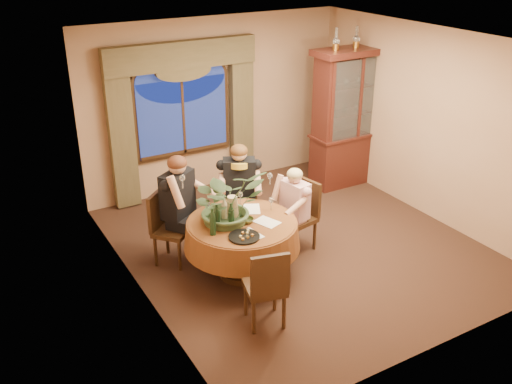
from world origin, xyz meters
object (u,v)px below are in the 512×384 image
oil_lamp_left (336,39)px  chair_front_left (265,285)px  chair_back (172,229)px  oil_lamp_right (376,35)px  china_cabinet (351,118)px  stoneware_vase (232,208)px  person_scarf (239,191)px  wine_bottle_0 (217,217)px  oil_lamp_center (357,37)px  wine_bottle_1 (213,222)px  wine_bottle_2 (231,216)px  person_back (178,208)px  centerpiece_plant (227,176)px  person_pink (295,210)px  chair_back_right (242,207)px  chair_right (297,217)px  dining_table (242,248)px  olive_bowl (247,220)px  wine_bottle_3 (224,210)px

oil_lamp_left → chair_front_left: bearing=-137.1°
chair_back → oil_lamp_right: bearing=151.6°
chair_back → china_cabinet: bearing=153.0°
stoneware_vase → person_scarf: bearing=56.2°
wine_bottle_0 → oil_lamp_right: bearing=24.5°
oil_lamp_center → chair_front_left: (-3.26, -2.66, -1.99)m
oil_lamp_left → oil_lamp_right: (0.80, 0.00, 0.00)m
wine_bottle_1 → wine_bottle_2: (0.26, 0.02, 0.00)m
stoneware_vase → wine_bottle_0: bearing=-152.4°
chair_back → chair_front_left: bearing=60.8°
person_back → oil_lamp_center: bearing=161.1°
centerpiece_plant → wine_bottle_0: centerpiece_plant is taller
person_pink → person_back: (-1.40, 0.61, 0.12)m
china_cabinet → person_back: china_cabinet is taller
wine_bottle_0 → chair_back_right: bearing=46.7°
chair_right → person_scarf: 0.89m
oil_lamp_right → person_scarf: bearing=-165.1°
dining_table → oil_lamp_center: bearing=29.2°
oil_lamp_right → chair_back: oil_lamp_right is taller
dining_table → person_pink: bearing=10.5°
oil_lamp_left → person_back: size_ratio=0.23×
oil_lamp_center → person_pink: bearing=-144.4°
person_scarf → olive_bowl: person_scarf is taller
person_back → person_scarf: (0.96, 0.11, -0.03)m
chair_right → wine_bottle_2: size_ratio=2.91×
chair_back → wine_bottle_1: wine_bottle_1 is taller
china_cabinet → oil_lamp_right: 1.38m
wine_bottle_0 → oil_lamp_left: bearing=30.1°
dining_table → centerpiece_plant: (-0.13, 0.12, 0.96)m
chair_back_right → stoneware_vase: bearing=82.5°
dining_table → oil_lamp_right: bearing=26.3°
chair_front_left → wine_bottle_3: bearing=101.3°
person_back → wine_bottle_1: bearing=60.5°
oil_lamp_right → wine_bottle_0: oil_lamp_right is taller
wine_bottle_3 → person_back: bearing=114.4°
chair_back → wine_bottle_2: size_ratio=2.91×
person_pink → person_back: 1.53m
person_pink → person_scarf: size_ratio=0.87×
person_scarf → wine_bottle_0: size_ratio=4.23×
centerpiece_plant → person_pink: bearing=2.7°
person_scarf → chair_front_left: bearing=96.1°
centerpiece_plant → olive_bowl: (0.18, -0.17, -0.56)m
person_back → wine_bottle_1: size_ratio=4.41×
oil_lamp_left → chair_back: size_ratio=0.35×
oil_lamp_right → centerpiece_plant: oil_lamp_right is taller
oil_lamp_center → chair_back: size_ratio=0.35×
oil_lamp_right → oil_lamp_center: bearing=180.0°
oil_lamp_right → chair_back: (-4.04, -0.96, -1.99)m
oil_lamp_right → wine_bottle_0: 4.40m
stoneware_vase → olive_bowl: 0.23m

